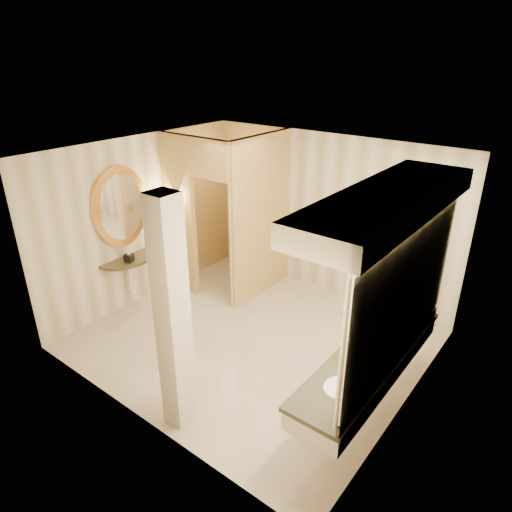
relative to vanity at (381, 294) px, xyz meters
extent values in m
plane|color=beige|center=(-1.98, 0.40, -1.63)|extent=(4.50, 4.50, 0.00)
plane|color=white|center=(-1.98, 0.40, 1.07)|extent=(4.50, 4.50, 0.00)
cube|color=beige|center=(-1.98, 2.40, -0.28)|extent=(4.50, 0.02, 2.70)
cube|color=beige|center=(-1.98, -1.60, -0.28)|extent=(4.50, 0.02, 2.70)
cube|color=beige|center=(-4.23, 0.40, -0.28)|extent=(0.02, 4.00, 2.70)
cube|color=beige|center=(0.27, 0.40, -0.28)|extent=(0.02, 4.00, 2.70)
cube|color=#E1C475|center=(-2.78, 1.65, -0.28)|extent=(0.10, 1.50, 2.70)
cube|color=#E1C475|center=(-3.90, 0.90, -0.28)|extent=(0.65, 0.10, 2.70)
cube|color=#E1C475|center=(-3.18, 0.90, 0.77)|extent=(0.80, 0.10, 0.60)
cube|color=silver|center=(-2.83, 1.30, -0.58)|extent=(0.14, 0.80, 2.10)
cylinder|color=#BE8F3D|center=(-3.90, 0.83, -0.08)|extent=(0.03, 0.03, 0.30)
cone|color=silver|center=(-3.90, 0.83, 0.12)|extent=(0.14, 0.14, 0.14)
cube|color=silver|center=(-0.03, 0.00, -0.90)|extent=(0.60, 2.50, 0.24)
cube|color=black|center=(-0.03, 0.00, -0.78)|extent=(0.64, 2.54, 0.05)
cube|color=black|center=(0.25, 0.00, -0.71)|extent=(0.03, 2.50, 0.10)
ellipsoid|color=white|center=(-0.03, -0.68, -0.80)|extent=(0.40, 0.44, 0.15)
cylinder|color=#BE8F3D|center=(0.17, -0.68, -0.67)|extent=(0.03, 0.03, 0.22)
ellipsoid|color=white|center=(-0.03, 0.68, -0.80)|extent=(0.40, 0.44, 0.15)
cylinder|color=#BE8F3D|center=(0.17, 0.68, -0.67)|extent=(0.03, 0.03, 0.22)
cube|color=white|center=(0.25, 0.00, 0.07)|extent=(0.03, 2.50, 1.40)
cube|color=silver|center=(-0.03, 0.00, 0.96)|extent=(0.75, 2.70, 0.22)
cylinder|color=black|center=(-4.21, -0.03, -0.78)|extent=(0.98, 0.98, 0.05)
cube|color=silver|center=(-4.17, -0.03, -1.08)|extent=(0.10, 0.10, 0.60)
cylinder|color=gold|center=(-4.19, -0.03, 0.07)|extent=(0.07, 0.98, 0.98)
cylinder|color=white|center=(-4.15, -0.03, 0.07)|extent=(0.02, 0.78, 0.78)
cube|color=silver|center=(-1.67, -1.32, -0.28)|extent=(0.28, 0.28, 2.70)
cube|color=black|center=(-4.00, -0.12, -0.69)|extent=(0.15, 0.15, 0.12)
imported|color=white|center=(-3.13, 1.82, -1.29)|extent=(0.56, 0.75, 0.68)
imported|color=beige|center=(-0.15, -0.22, -0.69)|extent=(0.06, 0.06, 0.12)
imported|color=silver|center=(-0.04, -0.28, -0.70)|extent=(0.09, 0.09, 0.11)
imported|color=#C6B28C|center=(-0.04, 0.35, -0.66)|extent=(0.09, 0.09, 0.19)
camera|label=1|loc=(1.48, -3.95, 2.27)|focal=32.00mm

